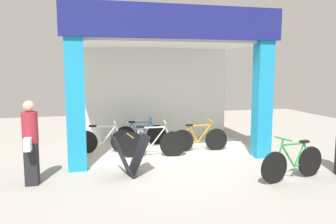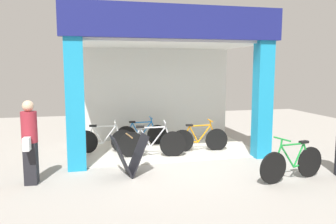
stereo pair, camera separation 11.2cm
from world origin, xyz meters
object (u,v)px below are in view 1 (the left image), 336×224
(bicycle_inside_0, at_px, (199,139))
(sandwich_board_sign, at_px, (130,155))
(bicycle_parked_0, at_px, (293,163))
(bicycle_inside_1, at_px, (104,140))
(pedestrian_1, at_px, (31,142))
(bicycle_inside_3, at_px, (152,143))
(bicycle_inside_2, at_px, (141,134))

(bicycle_inside_0, bearing_deg, sandwich_board_sign, -142.63)
(bicycle_parked_0, height_order, sandwich_board_sign, bicycle_parked_0)
(bicycle_inside_1, distance_m, sandwich_board_sign, 2.12)
(bicycle_inside_1, bearing_deg, bicycle_inside_0, -10.33)
(bicycle_inside_0, distance_m, bicycle_inside_1, 2.58)
(bicycle_inside_0, height_order, bicycle_parked_0, bicycle_parked_0)
(bicycle_inside_0, xyz_separation_m, bicycle_parked_0, (1.07, -2.71, 0.01))
(bicycle_inside_0, distance_m, sandwich_board_sign, 2.67)
(bicycle_inside_1, xyz_separation_m, pedestrian_1, (-1.53, -2.16, 0.50))
(sandwich_board_sign, xyz_separation_m, pedestrian_1, (-1.95, -0.08, 0.41))
(sandwich_board_sign, distance_m, pedestrian_1, 2.00)
(bicycle_inside_3, bearing_deg, pedestrian_1, -152.62)
(bicycle_inside_1, xyz_separation_m, sandwich_board_sign, (0.42, -2.08, 0.09))
(bicycle_inside_2, xyz_separation_m, bicycle_inside_3, (0.05, -1.42, 0.04))
(bicycle_inside_1, height_order, bicycle_parked_0, bicycle_parked_0)
(bicycle_inside_1, bearing_deg, bicycle_parked_0, -41.36)
(sandwich_board_sign, relative_size, pedestrian_1, 0.53)
(bicycle_inside_0, distance_m, bicycle_inside_2, 1.81)
(bicycle_inside_2, relative_size, bicycle_parked_0, 0.94)
(bicycle_inside_2, height_order, bicycle_inside_3, bicycle_inside_3)
(bicycle_inside_1, bearing_deg, bicycle_inside_2, 30.58)
(bicycle_inside_2, bearing_deg, bicycle_parked_0, -57.09)
(bicycle_parked_0, relative_size, pedestrian_1, 0.97)
(bicycle_inside_0, bearing_deg, pedestrian_1, -157.42)
(bicycle_inside_3, bearing_deg, sandwich_board_sign, -119.53)
(bicycle_inside_3, distance_m, bicycle_parked_0, 3.43)
(bicycle_inside_3, distance_m, sandwich_board_sign, 1.52)
(bicycle_inside_0, relative_size, bicycle_parked_0, 0.98)
(bicycle_inside_0, xyz_separation_m, bicycle_inside_1, (-2.54, 0.46, 0.00))
(bicycle_parked_0, distance_m, sandwich_board_sign, 3.37)
(bicycle_inside_2, bearing_deg, bicycle_inside_1, -149.42)
(bicycle_inside_0, distance_m, bicycle_parked_0, 2.91)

